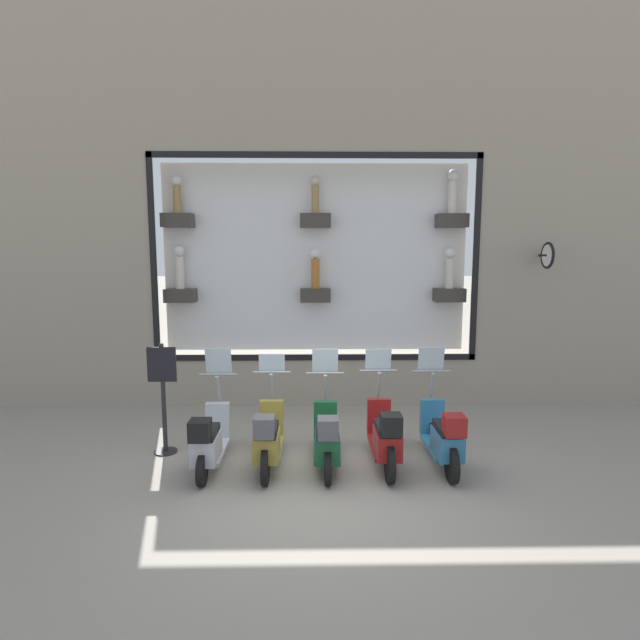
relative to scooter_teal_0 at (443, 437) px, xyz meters
The scene contains 8 objects.
ground_plane 1.96m from the scooter_teal_0, 101.35° to the left, with size 120.00×120.00×0.00m, color gray.
building_facade 5.75m from the scooter_teal_0, 29.94° to the left, with size 1.18×36.00×9.47m.
scooter_teal_0 is the anchor object (origin of this frame).
scooter_red_1 0.86m from the scooter_teal_0, 89.75° to the left, with size 1.81×0.60×1.64m.
scooter_green_2 1.73m from the scooter_teal_0, 90.26° to the left, with size 1.79×0.61×1.64m.
scooter_olive_3 2.59m from the scooter_teal_0, 90.10° to the left, with size 1.80×0.60×1.56m.
scooter_silver_4 3.45m from the scooter_teal_0, 90.20° to the left, with size 1.79×0.60×1.66m.
shop_sign_post 4.36m from the scooter_teal_0, 81.55° to the left, with size 0.36×0.45×1.77m.
Camera 1 is at (-6.66, 0.08, 3.19)m, focal length 28.00 mm.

